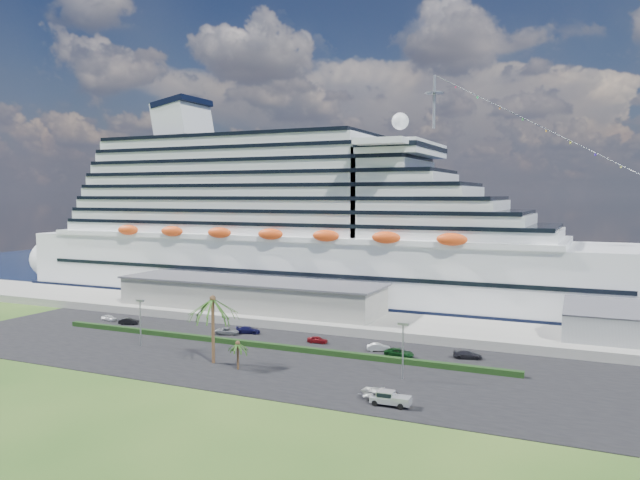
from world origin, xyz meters
The scene contains 22 objects.
ground centered at (0.00, 0.00, 0.00)m, with size 420.00×420.00×0.00m, color #284C19.
asphalt_lot centered at (0.00, 11.00, 0.06)m, with size 140.00×38.00×0.12m, color black.
wharf centered at (0.00, 40.00, 0.90)m, with size 240.00×20.00×1.80m, color gray.
water centered at (0.00, 130.00, 0.01)m, with size 420.00×160.00×0.02m, color black.
cruise_ship centered at (-21.53, 64.00, 16.69)m, with size 191.00×38.00×54.00m.
terminal_building centered at (-25.00, 40.00, 5.01)m, with size 61.00×15.00×6.30m.
port_shed centered at (52.00, 40.00, 4.40)m, with size 24.00×12.31×7.37m.
hedge centered at (-8.00, 16.00, 0.57)m, with size 88.00×1.10×0.90m, color black.
lamp_post_left centered at (-28.00, 8.00, 5.34)m, with size 1.60×0.35×8.27m.
lamp_post_right centered at (20.00, 8.00, 5.34)m, with size 1.60×0.35×8.27m.
palm_tall centered at (-10.00, 4.00, 9.20)m, with size 8.82×8.82×11.13m.
palm_short centered at (-4.50, 2.50, 3.67)m, with size 3.53×3.53×4.56m.
parked_car_0 centered at (-49.04, 22.73, 0.75)m, with size 1.48×3.68×1.25m, color silver.
parked_car_1 centered at (-42.76, 21.62, 0.78)m, with size 1.39×3.99×1.31m, color black.
parked_car_2 centered at (-19.14, 22.16, 0.75)m, with size 2.10×4.55×1.26m, color gray.
parked_car_3 centered at (-15.95, 24.60, 0.79)m, with size 1.89×4.64×1.35m, color #12113D.
parked_car_4 centered at (-0.47, 22.96, 0.75)m, with size 1.48×3.68×1.25m, color maroon.
parked_car_5 centered at (11.46, 22.05, 0.77)m, with size 1.38×3.97×1.31m, color #A6AAAE.
parked_car_6 centered at (15.86, 19.82, 0.81)m, with size 2.28×4.94×1.37m, color #0D3412.
parked_car_7 centered at (26.30, 23.39, 0.80)m, with size 1.90×4.68×1.36m, color #242329.
pickup_truck centered at (21.88, -3.71, 1.13)m, with size 5.29×2.14×1.84m.
boat_trailer centered at (20.44, -2.64, 1.28)m, with size 6.24×4.40×1.75m.
Camera 1 is at (45.73, -77.72, 26.80)m, focal length 35.00 mm.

